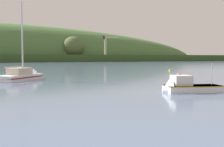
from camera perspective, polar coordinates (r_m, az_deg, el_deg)
The scene contains 5 objects.
dockside_crane at distance 193.55m, azimuth -1.37°, elevation 5.36°, with size 14.68×5.03×19.23m.
sailboat_far_left at distance 40.26m, azimuth -18.60°, elevation -0.78°, with size 7.82×7.91×12.52m.
fishing_boat_moored at distance 25.71m, azimuth 15.74°, elevation -3.13°, with size 6.10×3.87×3.52m.
mooring_buoy_foreground at distance 49.66m, azimuth 14.30°, elevation -0.33°, with size 0.74×0.74×0.82m.
mooring_buoy_midchannel at distance 64.85m, azimuth 12.45°, elevation 0.58°, with size 0.65×0.65×0.73m.
Camera 1 is at (-9.22, 16.12, 3.26)m, focal length 42.20 mm.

